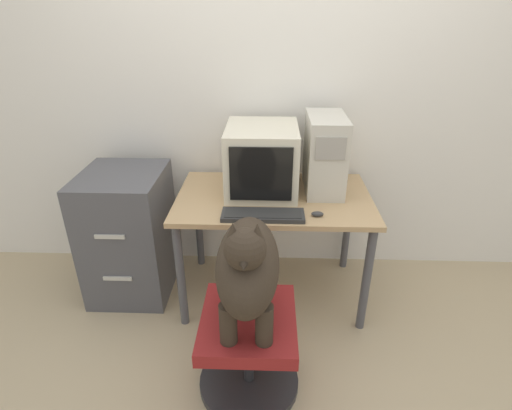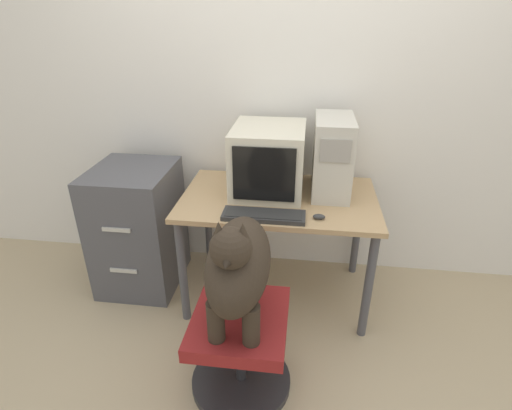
% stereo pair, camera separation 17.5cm
% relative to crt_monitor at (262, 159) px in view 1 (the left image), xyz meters
% --- Properties ---
extents(ground_plane, '(12.00, 12.00, 0.00)m').
position_rel_crt_monitor_xyz_m(ground_plane, '(0.08, -0.46, -0.92)').
color(ground_plane, tan).
extents(wall_back, '(8.00, 0.05, 2.60)m').
position_rel_crt_monitor_xyz_m(wall_back, '(0.08, 0.34, 0.38)').
color(wall_back, silver).
rests_on(wall_back, ground_plane).
extents(desk, '(1.16, 0.73, 0.72)m').
position_rel_crt_monitor_xyz_m(desk, '(0.08, -0.09, -0.29)').
color(desk, tan).
rests_on(desk, ground_plane).
extents(crt_monitor, '(0.42, 0.49, 0.40)m').
position_rel_crt_monitor_xyz_m(crt_monitor, '(0.00, 0.00, 0.00)').
color(crt_monitor, beige).
rests_on(crt_monitor, desk).
extents(pc_tower, '(0.22, 0.42, 0.46)m').
position_rel_crt_monitor_xyz_m(pc_tower, '(0.38, 0.03, 0.03)').
color(pc_tower, beige).
rests_on(pc_tower, desk).
extents(keyboard, '(0.45, 0.15, 0.03)m').
position_rel_crt_monitor_xyz_m(keyboard, '(0.01, -0.36, -0.18)').
color(keyboard, '#2D2D2D').
rests_on(keyboard, desk).
extents(computer_mouse, '(0.07, 0.04, 0.03)m').
position_rel_crt_monitor_xyz_m(computer_mouse, '(0.31, -0.34, -0.18)').
color(computer_mouse, '#333333').
rests_on(computer_mouse, desk).
extents(office_chair, '(0.50, 0.50, 0.45)m').
position_rel_crt_monitor_xyz_m(office_chair, '(-0.04, -0.84, -0.66)').
color(office_chair, '#262628').
rests_on(office_chair, ground_plane).
extents(dog, '(0.27, 0.58, 0.58)m').
position_rel_crt_monitor_xyz_m(dog, '(-0.04, -0.85, -0.17)').
color(dog, '#33281E').
rests_on(dog, office_chair).
extents(filing_cabinet, '(0.50, 0.57, 0.84)m').
position_rel_crt_monitor_xyz_m(filing_cabinet, '(-0.86, -0.06, -0.50)').
color(filing_cabinet, '#4C4C51').
rests_on(filing_cabinet, ground_plane).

